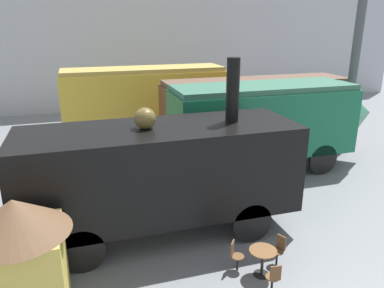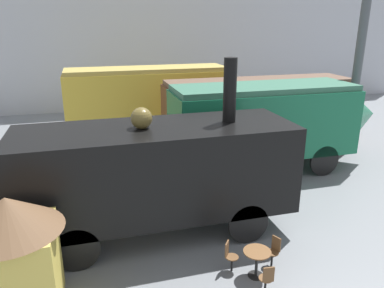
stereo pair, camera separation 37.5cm
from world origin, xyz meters
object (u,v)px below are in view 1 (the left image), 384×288
(ticket_kiosk, at_px, (20,254))
(steam_locomotive, at_px, (161,170))
(cafe_chair_0, at_px, (274,276))
(streamlined_locomotive, at_px, (277,119))
(visitor_person, at_px, (279,180))
(passenger_coach_wooden, at_px, (256,108))
(cafe_table_near, at_px, (263,257))
(passenger_coach_vintage, at_px, (145,95))

(ticket_kiosk, bearing_deg, steam_locomotive, 34.76)
(steam_locomotive, distance_m, cafe_chair_0, 4.51)
(streamlined_locomotive, xyz_separation_m, visitor_person, (-1.60, -3.18, -1.45))
(passenger_coach_wooden, xyz_separation_m, streamlined_locomotive, (-0.58, -3.31, 0.26))
(streamlined_locomotive, xyz_separation_m, steam_locomotive, (-6.26, -3.98, -0.18))
(passenger_coach_wooden, relative_size, cafe_table_near, 12.97)
(streamlined_locomotive, xyz_separation_m, cafe_table_near, (-4.17, -6.89, -1.80))
(passenger_coach_vintage, height_order, ticket_kiosk, passenger_coach_vintage)
(passenger_coach_wooden, relative_size, ticket_kiosk, 3.36)
(passenger_coach_wooden, height_order, streamlined_locomotive, streamlined_locomotive)
(visitor_person, bearing_deg, passenger_coach_vintage, 106.48)
(cafe_table_near, bearing_deg, passenger_coach_vintage, 92.20)
(streamlined_locomotive, xyz_separation_m, cafe_chair_0, (-4.24, -7.64, -1.87))
(streamlined_locomotive, relative_size, steam_locomotive, 1.17)
(passenger_coach_wooden, bearing_deg, streamlined_locomotive, -99.98)
(visitor_person, bearing_deg, streamlined_locomotive, 63.33)
(cafe_chair_0, bearing_deg, visitor_person, -25.47)
(passenger_coach_vintage, xyz_separation_m, streamlined_locomotive, (4.72, -7.37, 0.02))
(passenger_coach_vintage, relative_size, steam_locomotive, 1.13)
(cafe_table_near, height_order, ticket_kiosk, ticket_kiosk)
(passenger_coach_wooden, distance_m, ticket_kiosk, 14.54)
(passenger_coach_vintage, xyz_separation_m, passenger_coach_wooden, (5.30, -4.07, -0.24))
(cafe_chair_0, xyz_separation_m, ticket_kiosk, (-5.81, 1.03, 1.16))
(streamlined_locomotive, bearing_deg, ticket_kiosk, -146.66)
(cafe_chair_0, bearing_deg, steam_locomotive, 34.12)
(streamlined_locomotive, relative_size, cafe_chair_0, 11.38)
(passenger_coach_wooden, height_order, steam_locomotive, steam_locomotive)
(streamlined_locomotive, relative_size, visitor_person, 5.83)
(passenger_coach_wooden, relative_size, cafe_chair_0, 11.58)
(passenger_coach_vintage, bearing_deg, cafe_chair_0, -88.17)
(cafe_table_near, bearing_deg, steam_locomotive, 125.62)
(steam_locomotive, height_order, ticket_kiosk, steam_locomotive)
(steam_locomotive, bearing_deg, streamlined_locomotive, 32.46)
(cafe_table_near, relative_size, cafe_chair_0, 0.89)
(passenger_coach_wooden, xyz_separation_m, cafe_table_near, (-4.75, -10.20, -1.54))
(cafe_table_near, distance_m, visitor_person, 4.53)
(steam_locomotive, bearing_deg, visitor_person, 9.74)
(passenger_coach_wooden, xyz_separation_m, cafe_chair_0, (-4.82, -10.94, -1.61))
(visitor_person, relative_size, ticket_kiosk, 0.57)
(steam_locomotive, height_order, cafe_chair_0, steam_locomotive)
(passenger_coach_vintage, height_order, steam_locomotive, steam_locomotive)
(passenger_coach_vintage, bearing_deg, passenger_coach_wooden, -37.50)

